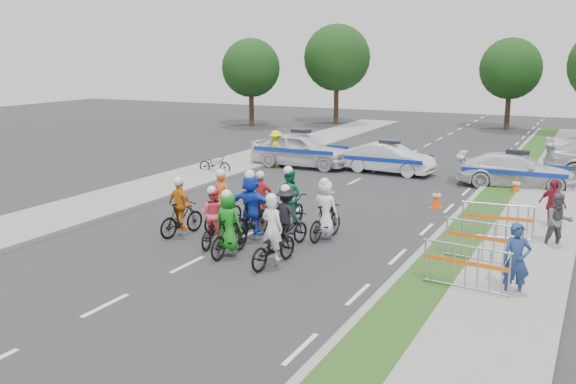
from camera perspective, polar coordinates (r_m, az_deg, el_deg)
The scene contains 31 objects.
ground at distance 16.56m, azimuth -8.94°, elevation -6.41°, with size 90.00×90.00×0.00m, color #28282B.
curb_right at distance 18.93m, azimuth 12.95°, elevation -4.00°, with size 0.20×60.00×0.12m, color gray.
grass_strip at distance 18.80m, azimuth 15.02°, elevation -4.24°, with size 1.20×60.00×0.11m, color #274716.
sidewalk_right at distance 18.56m, azimuth 20.49°, elevation -4.80°, with size 2.40×60.00×0.13m, color gray.
sidewalk_left at distance 24.24m, azimuth -14.72°, elevation -0.51°, with size 3.00×60.00×0.13m, color gray.
rider_0 at distance 16.13m, azimuth -1.34°, elevation -4.44°, with size 0.87×1.92×1.89m.
rider_1 at distance 16.94m, azimuth -5.28°, elevation -3.39°, with size 0.77×1.74×1.81m.
rider_2 at distance 17.91m, azimuth -6.59°, elevation -2.76°, with size 0.81×1.74×1.71m.
rider_3 at distance 19.00m, azimuth -9.49°, elevation -1.85°, with size 0.94×1.74×1.77m.
rider_4 at distance 17.59m, azimuth -0.11°, elevation -2.77°, with size 1.08×1.84×1.79m.
rider_5 at distance 18.35m, azimuth -3.26°, elevation -1.66°, with size 1.63×1.95×2.05m.
rider_6 at distance 19.54m, azimuth -5.82°, elevation -1.53°, with size 0.80×1.89×1.87m.
rider_7 at distance 18.39m, azimuth 3.33°, elevation -2.08°, with size 0.82×1.78×1.82m.
rider_8 at distance 19.51m, azimuth 0.12°, elevation -1.18°, with size 0.83×1.93×1.95m.
rider_9 at distance 19.83m, azimuth -2.35°, elevation -1.11°, with size 0.91×1.70×1.75m.
police_car_0 at distance 30.15m, azimuth 1.17°, elevation 3.78°, with size 1.90×4.73×1.61m, color silver.
police_car_1 at distance 28.88m, azimuth 8.96°, elevation 2.96°, with size 1.40×4.02×1.32m, color silver.
police_car_2 at distance 27.14m, azimuth 19.65°, elevation 1.81°, with size 1.86×4.58×1.33m, color silver.
spectator_0 at distance 14.84m, azimuth 19.62°, elevation -5.79°, with size 0.62×0.40×1.69m, color navy.
spectator_1 at distance 18.84m, azimuth 22.92°, elevation -2.46°, with size 0.77×0.60×1.58m, color #535357.
spectator_2 at distance 20.87m, azimuth 22.44°, elevation -1.05°, with size 0.92×0.38×1.58m, color maroon.
marshal_hiviz at distance 30.10m, azimuth -1.06°, elevation 3.86°, with size 1.10×0.64×1.71m, color #EFFF0D.
barrier_0 at distance 14.85m, azimuth 15.50°, elevation -6.66°, with size 2.00×0.50×1.12m, color #A5A8AD, non-canonical shape.
barrier_1 at distance 16.91m, azimuth 16.95°, elevation -4.43°, with size 2.00×0.50×1.12m, color #A5A8AD, non-canonical shape.
barrier_2 at distance 19.04m, azimuth 18.09°, elevation -2.65°, with size 2.00×0.50×1.12m, color #A5A8AD, non-canonical shape.
cone_0 at distance 22.73m, azimuth 13.07°, elevation -0.55°, with size 0.40×0.40×0.70m.
cone_1 at distance 25.66m, azimuth 19.60°, elevation 0.50°, with size 0.40×0.40×0.70m.
parked_bike at distance 28.79m, azimuth -6.52°, elevation 2.50°, with size 0.54×1.55×0.82m, color black.
tree_0 at distance 46.88m, azimuth -3.31°, elevation 10.95°, with size 4.20×4.20×6.30m.
tree_3 at distance 48.29m, azimuth 4.37°, elevation 11.81°, with size 4.90×4.90×7.35m.
tree_4 at distance 47.16m, azimuth 19.17°, elevation 10.31°, with size 4.20×4.20×6.30m.
Camera 1 is at (9.18, -12.74, 5.27)m, focal length 40.00 mm.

